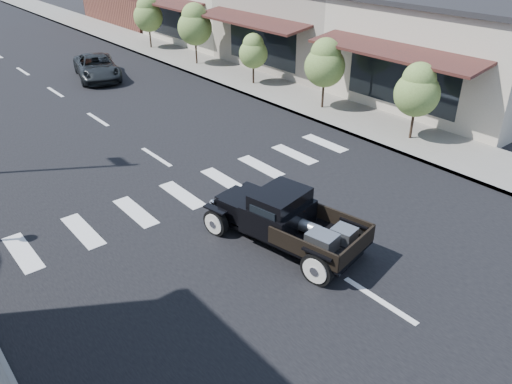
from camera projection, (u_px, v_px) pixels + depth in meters
ground at (289, 243)px, 13.24m from camera, size 120.00×120.00×0.00m
road at (71, 102)px, 23.38m from camera, size 14.00×80.00×0.02m
road_markings at (119, 133)px, 20.00m from camera, size 12.00×60.00×0.06m
sidewalk_right at (218, 70)px, 28.10m from camera, size 3.00×80.00×0.15m
storefront_near at (467, 49)px, 23.25m from camera, size 10.00×9.00×4.50m
storefront_mid at (326, 22)px, 29.33m from camera, size 10.00×9.00×4.50m
storefront_far at (234, 4)px, 35.42m from camera, size 10.00×9.00×4.50m
small_tree_a at (415, 103)px, 18.54m from camera, size 1.68×1.68×2.80m
small_tree_b at (324, 75)px, 21.66m from camera, size 1.76×1.76×2.93m
small_tree_c at (253, 60)px, 25.08m from camera, size 1.44×1.44×2.40m
small_tree_d at (195, 35)px, 28.41m from camera, size 1.95×1.95×3.24m
small_tree_e at (149, 23)px, 32.11m from camera, size 1.85×1.85×3.08m
hotrod_pickup at (286, 219)px, 12.82m from camera, size 2.90×4.76×1.54m
second_car at (97, 67)px, 26.59m from camera, size 3.13×4.79×1.22m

